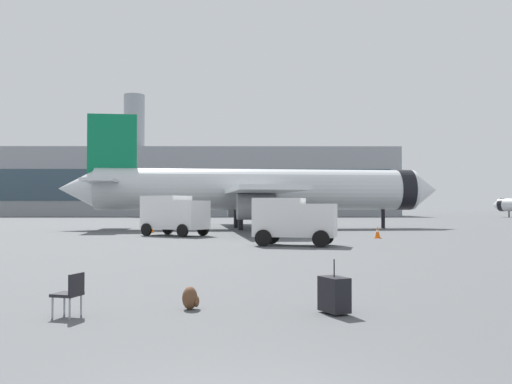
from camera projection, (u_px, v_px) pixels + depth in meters
airplane_at_gate at (257, 190)px, 52.35m from camera, size 35.77×32.34×10.50m
service_truck at (174, 214)px, 40.50m from camera, size 5.23×4.45×2.90m
cargo_van at (294, 219)px, 30.54m from camera, size 4.76×3.23×2.60m
safety_cone_near at (152, 228)px, 45.27m from camera, size 0.44×0.44×0.67m
safety_cone_mid at (378, 232)px, 37.44m from camera, size 0.44×0.44×0.80m
safety_cone_far at (264, 223)px, 57.71m from camera, size 0.44×0.44×0.69m
rolling_suitcase at (334, 294)px, 11.31m from camera, size 0.64×0.75×1.10m
traveller_backpack at (191, 298)px, 11.78m from camera, size 0.36×0.40×0.48m
gate_chair at (70, 292)px, 10.96m from camera, size 0.59×0.59×0.86m
terminal_building at (181, 182)px, 119.79m from camera, size 90.18×17.65×25.99m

